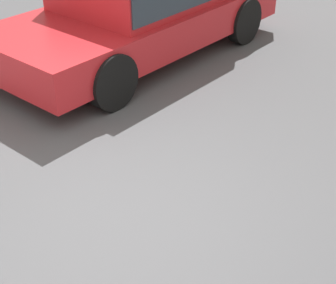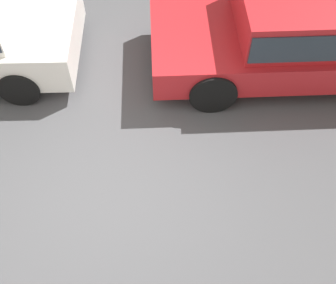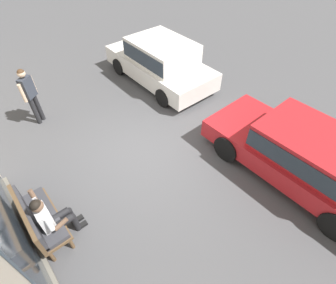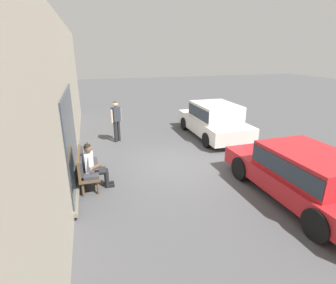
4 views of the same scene
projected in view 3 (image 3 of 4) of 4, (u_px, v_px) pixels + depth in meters
ground_plane at (144, 152)px, 7.05m from camera, size 60.00×60.00×0.00m
bench at (37, 218)px, 5.03m from camera, size 1.46×0.55×1.00m
person_on_phone at (52, 217)px, 4.89m from camera, size 0.73×0.74×1.33m
parked_car_near at (305, 153)px, 5.97m from camera, size 4.56×2.02×1.36m
parked_car_mid at (160, 60)px, 9.03m from camera, size 4.19×1.96×1.50m
pedestrian_standing at (29, 92)px, 7.26m from camera, size 0.37×0.47×1.73m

